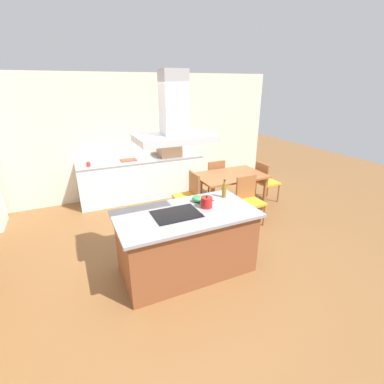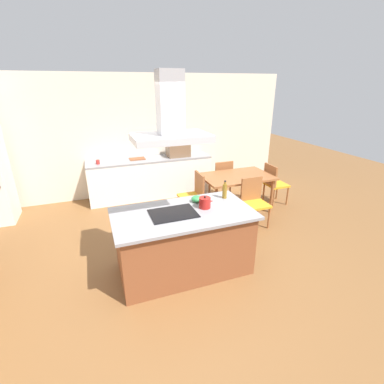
{
  "view_description": "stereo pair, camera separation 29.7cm",
  "coord_description": "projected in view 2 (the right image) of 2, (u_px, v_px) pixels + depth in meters",
  "views": [
    {
      "loc": [
        -1.3,
        -2.99,
        2.49
      ],
      "look_at": [
        0.27,
        0.4,
        1.0
      ],
      "focal_mm": 25.7,
      "sensor_mm": 36.0,
      "label": 1
    },
    {
      "loc": [
        -1.03,
        -3.1,
        2.49
      ],
      "look_at": [
        0.27,
        0.4,
        1.0
      ],
      "focal_mm": 25.7,
      "sensor_mm": 36.0,
      "label": 2
    }
  ],
  "objects": [
    {
      "name": "ground",
      "position": [
        159.0,
        222.0,
        5.26
      ],
      "size": [
        16.0,
        16.0,
        0.0
      ],
      "primitive_type": "plane",
      "color": "brown"
    },
    {
      "name": "wall_back",
      "position": [
        138.0,
        136.0,
        6.29
      ],
      "size": [
        7.2,
        0.1,
        2.7
      ],
      "primitive_type": "cube",
      "color": "beige",
      "rests_on": "ground"
    },
    {
      "name": "kitchen_island",
      "position": [
        184.0,
        241.0,
        3.79
      ],
      "size": [
        1.86,
        1.0,
        0.9
      ],
      "color": "brown",
      "rests_on": "ground"
    },
    {
      "name": "cooktop",
      "position": [
        173.0,
        213.0,
        3.58
      ],
      "size": [
        0.6,
        0.44,
        0.01
      ],
      "primitive_type": "cube",
      "color": "black",
      "rests_on": "kitchen_island"
    },
    {
      "name": "tea_kettle",
      "position": [
        205.0,
        203.0,
        3.73
      ],
      "size": [
        0.21,
        0.16,
        0.17
      ],
      "color": "#B21E19",
      "rests_on": "kitchen_island"
    },
    {
      "name": "olive_oil_bottle",
      "position": [
        225.0,
        191.0,
        4.03
      ],
      "size": [
        0.07,
        0.07,
        0.27
      ],
      "color": "olive",
      "rests_on": "kitchen_island"
    },
    {
      "name": "mixing_bowl",
      "position": [
        197.0,
        199.0,
        3.92
      ],
      "size": [
        0.17,
        0.17,
        0.09
      ],
      "primitive_type": "ellipsoid",
      "color": "#33934C",
      "rests_on": "kitchen_island"
    },
    {
      "name": "back_counter",
      "position": [
        151.0,
        177.0,
        6.36
      ],
      "size": [
        2.77,
        0.62,
        0.9
      ],
      "color": "white",
      "rests_on": "ground"
    },
    {
      "name": "countertop_microwave",
      "position": [
        178.0,
        150.0,
        6.35
      ],
      "size": [
        0.5,
        0.38,
        0.28
      ],
      "primitive_type": "cube",
      "color": "brown",
      "rests_on": "back_counter"
    },
    {
      "name": "coffee_mug_red",
      "position": [
        98.0,
        162.0,
        5.76
      ],
      "size": [
        0.08,
        0.08,
        0.09
      ],
      "primitive_type": "cylinder",
      "color": "red",
      "rests_on": "back_counter"
    },
    {
      "name": "cutting_board",
      "position": [
        137.0,
        159.0,
        6.14
      ],
      "size": [
        0.34,
        0.24,
        0.02
      ],
      "primitive_type": "cube",
      "color": "brown",
      "rests_on": "back_counter"
    },
    {
      "name": "dining_table",
      "position": [
        236.0,
        179.0,
        5.56
      ],
      "size": [
        1.4,
        0.9,
        0.75
      ],
      "color": "#995B33",
      "rests_on": "ground"
    },
    {
      "name": "chair_at_left_end",
      "position": [
        194.0,
        193.0,
        5.33
      ],
      "size": [
        0.42,
        0.42,
        0.89
      ],
      "color": "gold",
      "rests_on": "ground"
    },
    {
      "name": "chair_facing_back_wall",
      "position": [
        222.0,
        177.0,
        6.2
      ],
      "size": [
        0.42,
        0.42,
        0.89
      ],
      "color": "gold",
      "rests_on": "ground"
    },
    {
      "name": "chair_at_right_end",
      "position": [
        274.0,
        182.0,
        5.92
      ],
      "size": [
        0.42,
        0.42,
        0.89
      ],
      "color": "gold",
      "rests_on": "ground"
    },
    {
      "name": "chair_facing_island",
      "position": [
        254.0,
        199.0,
        5.04
      ],
      "size": [
        0.42,
        0.42,
        0.89
      ],
      "color": "gold",
      "rests_on": "ground"
    },
    {
      "name": "range_hood",
      "position": [
        171.0,
        119.0,
        3.13
      ],
      "size": [
        0.9,
        0.55,
        0.78
      ],
      "color": "#ADADB2"
    }
  ]
}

